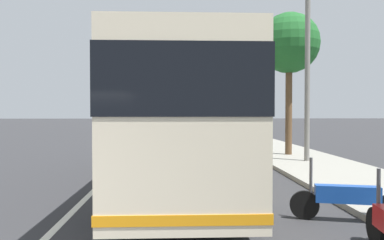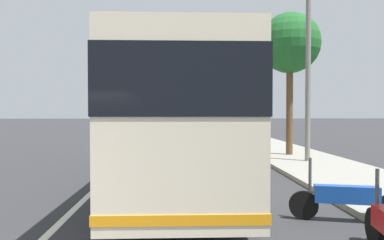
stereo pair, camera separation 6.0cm
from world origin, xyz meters
TOP-DOWN VIEW (x-y plane):
  - sidewalk_curb at (10.00, -7.68)m, footprint 110.00×3.60m
  - lane_divider_line at (10.00, 0.00)m, footprint 110.00×0.16m
  - coach_bus at (8.68, -2.35)m, footprint 11.80×2.72m
  - motorcycle_far_end at (4.61, -5.53)m, footprint 0.59×2.13m
  - car_ahead_same_lane at (46.31, -2.08)m, footprint 4.64×1.85m
  - car_behind_bus at (32.30, 1.97)m, footprint 4.42×1.97m
  - car_oncoming at (52.12, -2.43)m, footprint 4.13×1.78m
  - car_side_street at (52.57, 1.83)m, footprint 4.41×2.04m
  - roadside_tree_mid_block at (14.62, -7.53)m, footprint 2.80×2.80m
  - utility_pole at (12.40, -7.59)m, footprint 0.21×0.21m

SIDE VIEW (x-z plane):
  - lane_divider_line at x=10.00m, z-range 0.00..0.01m
  - sidewalk_curb at x=10.00m, z-range 0.00..0.14m
  - motorcycle_far_end at x=4.61m, z-range -0.16..1.07m
  - car_oncoming at x=52.12m, z-range -0.03..1.32m
  - car_side_street at x=52.57m, z-range -0.02..1.36m
  - car_ahead_same_lane at x=46.31m, z-range -0.02..1.39m
  - car_behind_bus at x=32.30m, z-range -0.02..1.47m
  - coach_bus at x=8.68m, z-range 0.27..3.81m
  - utility_pole at x=12.40m, z-range 0.00..8.40m
  - roadside_tree_mid_block at x=14.62m, z-range 1.91..8.64m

